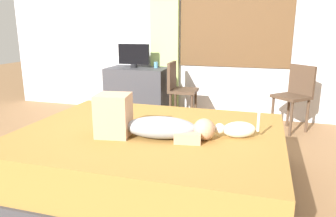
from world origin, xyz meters
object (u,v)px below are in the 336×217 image
(person_lying, at_px, (148,123))
(cat, at_px, (237,129))
(tv_monitor, at_px, (134,55))
(cup, at_px, (156,65))
(desk, at_px, (138,92))
(bed, at_px, (150,158))
(chair_spare, at_px, (295,93))
(chair_by_desk, at_px, (179,87))

(person_lying, distance_m, cat, 0.70)
(tv_monitor, bearing_deg, cup, 10.04)
(desk, height_order, tv_monitor, tv_monitor)
(bed, height_order, desk, desk)
(person_lying, xyz_separation_m, chair_spare, (1.26, 2.12, -0.10))
(cat, height_order, cup, cup)
(cup, bearing_deg, tv_monitor, -169.96)
(cat, bearing_deg, tv_monitor, 130.14)
(bed, bearing_deg, chair_spare, 56.44)
(desk, bearing_deg, cup, 12.15)
(chair_by_desk, relative_size, chair_spare, 1.00)
(bed, bearing_deg, person_lying, -73.70)
(bed, relative_size, chair_spare, 2.61)
(cat, relative_size, tv_monitor, 0.72)
(desk, xyz_separation_m, cup, (0.27, 0.06, 0.42))
(bed, relative_size, desk, 2.50)
(desk, distance_m, chair_spare, 2.23)
(person_lying, distance_m, cup, 2.38)
(bed, xyz_separation_m, cat, (0.72, 0.03, 0.32))
(bed, xyz_separation_m, chair_by_desk, (-0.25, 1.90, 0.26))
(person_lying, xyz_separation_m, desk, (-0.97, 2.21, -0.24))
(bed, relative_size, cat, 6.50)
(cat, bearing_deg, bed, -177.49)
(person_lying, distance_m, desk, 2.43)
(person_lying, height_order, tv_monitor, tv_monitor)
(bed, relative_size, chair_by_desk, 2.61)
(desk, relative_size, cup, 9.96)
(tv_monitor, bearing_deg, cat, -49.86)
(tv_monitor, bearing_deg, bed, -64.34)
(person_lying, xyz_separation_m, cup, (-0.70, 2.27, 0.18))
(desk, xyz_separation_m, tv_monitor, (-0.06, 0.00, 0.55))
(tv_monitor, distance_m, chair_by_desk, 0.85)
(cat, xyz_separation_m, desk, (-1.64, 2.02, -0.19))
(cat, xyz_separation_m, chair_spare, (0.58, 1.93, -0.05))
(cup, distance_m, chair_spare, 1.98)
(person_lying, height_order, chair_by_desk, chair_by_desk)
(chair_by_desk, bearing_deg, chair_spare, 2.14)
(cup, height_order, chair_spare, chair_spare)
(chair_by_desk, bearing_deg, cat, -62.59)
(cup, bearing_deg, desk, -167.85)
(cup, bearing_deg, person_lying, -72.77)
(tv_monitor, xyz_separation_m, chair_by_desk, (0.73, -0.15, -0.41))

